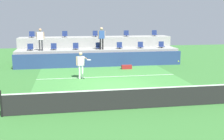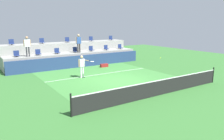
{
  "view_description": "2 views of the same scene",
  "coord_description": "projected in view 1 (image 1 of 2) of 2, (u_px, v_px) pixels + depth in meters",
  "views": [
    {
      "loc": [
        -2.66,
        -14.84,
        3.9
      ],
      "look_at": [
        -0.21,
        -0.49,
        1.02
      ],
      "focal_mm": 44.23,
      "sensor_mm": 36.0,
      "label": 1
    },
    {
      "loc": [
        -8.58,
        -12.4,
        3.98
      ],
      "look_at": [
        -0.82,
        -0.53,
        0.97
      ],
      "focal_mm": 35.05,
      "sensor_mm": 36.0,
      "label": 2
    }
  ],
  "objects": [
    {
      "name": "ground_plane",
      "position": [
        114.0,
        86.0,
        15.55
      ],
      "size": [
        40.0,
        40.0,
        0.0
      ],
      "primitive_type": "plane",
      "color": "#336B2D"
    },
    {
      "name": "court_inner_paint",
      "position": [
        111.0,
        82.0,
        16.52
      ],
      "size": [
        9.0,
        10.0,
        0.01
      ],
      "primitive_type": "cube",
      "color": "#3D7F38",
      "rests_on": "ground_plane"
    },
    {
      "name": "court_service_line",
      "position": [
        108.0,
        77.0,
        17.87
      ],
      "size": [
        9.0,
        0.06,
        0.0
      ],
      "primitive_type": "cube",
      "color": "white",
      "rests_on": "ground_plane"
    },
    {
      "name": "tennis_net",
      "position": [
        131.0,
        98.0,
        11.59
      ],
      "size": [
        10.48,
        0.08,
        1.07
      ],
      "color": "black",
      "rests_on": "ground_plane"
    },
    {
      "name": "sponsor_backboard",
      "position": [
        101.0,
        60.0,
        21.25
      ],
      "size": [
        13.0,
        0.16,
        1.1
      ],
      "primitive_type": "cube",
      "color": "navy",
      "rests_on": "ground_plane"
    },
    {
      "name": "seating_tier_lower",
      "position": [
        98.0,
        56.0,
        22.49
      ],
      "size": [
        13.0,
        1.8,
        1.25
      ],
      "primitive_type": "cube",
      "color": "gray",
      "rests_on": "ground_plane"
    },
    {
      "name": "seating_tier_upper",
      "position": [
        96.0,
        49.0,
        24.15
      ],
      "size": [
        13.0,
        1.8,
        2.1
      ],
      "primitive_type": "cube",
      "color": "gray",
      "rests_on": "ground_plane"
    },
    {
      "name": "stadium_chair_lower_far_left",
      "position": [
        30.0,
        48.0,
        21.38
      ],
      "size": [
        0.44,
        0.4,
        0.52
      ],
      "color": "#2D2D33",
      "rests_on": "seating_tier_lower"
    },
    {
      "name": "stadium_chair_lower_left",
      "position": [
        54.0,
        47.0,
        21.68
      ],
      "size": [
        0.44,
        0.4,
        0.52
      ],
      "color": "#2D2D33",
      "rests_on": "seating_tier_lower"
    },
    {
      "name": "stadium_chair_lower_mid_left",
      "position": [
        76.0,
        47.0,
        21.96
      ],
      "size": [
        0.44,
        0.4,
        0.52
      ],
      "color": "#2D2D33",
      "rests_on": "seating_tier_lower"
    },
    {
      "name": "stadium_chair_lower_center",
      "position": [
        99.0,
        46.0,
        22.26
      ],
      "size": [
        0.44,
        0.4,
        0.52
      ],
      "color": "#2D2D33",
      "rests_on": "seating_tier_lower"
    },
    {
      "name": "stadium_chair_lower_mid_right",
      "position": [
        120.0,
        46.0,
        22.55
      ],
      "size": [
        0.44,
        0.4,
        0.52
      ],
      "color": "#2D2D33",
      "rests_on": "seating_tier_lower"
    },
    {
      "name": "stadium_chair_lower_right",
      "position": [
        141.0,
        46.0,
        22.85
      ],
      "size": [
        0.44,
        0.4,
        0.52
      ],
      "color": "#2D2D33",
      "rests_on": "seating_tier_lower"
    },
    {
      "name": "stadium_chair_lower_far_right",
      "position": [
        161.0,
        45.0,
        23.15
      ],
      "size": [
        0.44,
        0.4,
        0.52
      ],
      "color": "#2D2D33",
      "rests_on": "seating_tier_lower"
    },
    {
      "name": "stadium_chair_upper_far_left",
      "position": [
        32.0,
        35.0,
        22.95
      ],
      "size": [
        0.44,
        0.4,
        0.52
      ],
      "color": "#2D2D33",
      "rests_on": "seating_tier_upper"
    },
    {
      "name": "stadium_chair_upper_left",
      "position": [
        65.0,
        35.0,
        23.4
      ],
      "size": [
        0.44,
        0.4,
        0.52
      ],
      "color": "#2D2D33",
      "rests_on": "seating_tier_upper"
    },
    {
      "name": "stadium_chair_upper_center",
      "position": [
        95.0,
        34.0,
        23.83
      ],
      "size": [
        0.44,
        0.4,
        0.52
      ],
      "color": "#2D2D33",
      "rests_on": "seating_tier_upper"
    },
    {
      "name": "stadium_chair_upper_right",
      "position": [
        126.0,
        34.0,
        24.29
      ],
      "size": [
        0.44,
        0.4,
        0.52
      ],
      "color": "#2D2D33",
      "rests_on": "seating_tier_upper"
    },
    {
      "name": "stadium_chair_upper_far_right",
      "position": [
        155.0,
        34.0,
        24.71
      ],
      "size": [
        0.44,
        0.4,
        0.52
      ],
      "color": "#2D2D33",
      "rests_on": "seating_tier_upper"
    },
    {
      "name": "tennis_player",
      "position": [
        81.0,
        63.0,
        17.14
      ],
      "size": [
        0.88,
        1.16,
        1.69
      ],
      "color": "white",
      "rests_on": "ground_plane"
    },
    {
      "name": "spectator_leaning_on_rail",
      "position": [
        40.0,
        37.0,
        20.99
      ],
      "size": [
        0.6,
        0.24,
        1.7
      ],
      "color": "#2D2D33",
      "rests_on": "seating_tier_lower"
    },
    {
      "name": "spectator_in_grey",
      "position": [
        102.0,
        36.0,
        21.76
      ],
      "size": [
        0.61,
        0.26,
        1.76
      ],
      "color": "black",
      "rests_on": "seating_tier_lower"
    },
    {
      "name": "tennis_ball",
      "position": [
        178.0,
        61.0,
        15.17
      ],
      "size": [
        0.07,
        0.07,
        0.07
      ],
      "color": "#CCE033"
    },
    {
      "name": "equipment_bag",
      "position": [
        127.0,
        67.0,
        20.47
      ],
      "size": [
        0.76,
        0.28,
        0.3
      ],
      "primitive_type": "cube",
      "color": "maroon",
      "rests_on": "ground_plane"
    }
  ]
}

